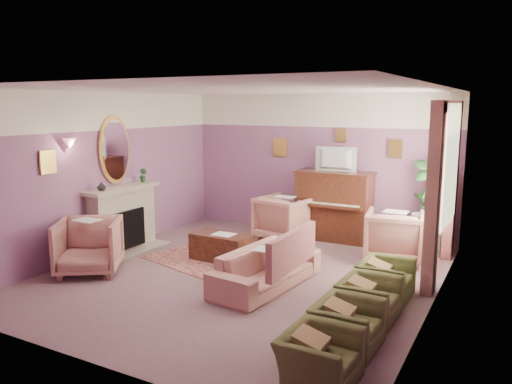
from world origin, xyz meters
The scene contains 48 objects.
floor centered at (0.00, 0.00, 0.00)m, with size 5.50×6.00×0.01m, color #7B5A5F.
ceiling centered at (0.00, 0.00, 2.80)m, with size 5.50×6.00×0.01m, color white.
wall_back centered at (0.00, 3.00, 1.40)m, with size 5.50×0.02×2.80m, color slate.
wall_front centered at (0.00, -3.00, 1.40)m, with size 5.50×0.02×2.80m, color slate.
wall_left centered at (-2.75, 0.00, 1.40)m, with size 0.02×6.00×2.80m, color slate.
wall_right centered at (2.75, 0.00, 1.40)m, with size 0.02×6.00×2.80m, color slate.
picture_rail_band centered at (0.00, 2.99, 2.47)m, with size 5.50×0.01×0.65m, color white.
stripe_panel centered at (2.73, 1.30, 1.07)m, with size 0.01×3.00×2.15m, color #99A591.
fireplace_surround centered at (-2.59, 0.20, 0.55)m, with size 0.30×1.40×1.10m, color #AEA48C.
fireplace_inset centered at (-2.49, 0.20, 0.40)m, with size 0.18×0.72×0.68m, color black.
fire_ember centered at (-2.45, 0.20, 0.22)m, with size 0.06×0.54×0.10m, color #FF2B0D.
mantel_shelf centered at (-2.56, 0.20, 1.12)m, with size 0.40×1.55×0.07m, color #AEA48C.
hearth centered at (-2.39, 0.20, 0.01)m, with size 0.55×1.50×0.02m, color #AEA48C.
mirror_frame centered at (-2.70, 0.20, 1.80)m, with size 0.04×0.72×1.20m, color gold.
mirror_glass centered at (-2.67, 0.20, 1.80)m, with size 0.01×0.60×1.06m, color white.
sconce_shade centered at (-2.62, -0.85, 1.98)m, with size 0.20×0.20×0.16m, color #FAAD91.
piano centered at (0.50, 2.68, 0.65)m, with size 1.40×0.60×1.30m, color #4C2416.
piano_keyshelf centered at (0.50, 2.33, 0.72)m, with size 1.30×0.12×0.06m, color #4C2416.
piano_keys centered at (0.50, 2.33, 0.76)m, with size 1.20×0.08×0.02m, color beige.
piano_top centered at (0.50, 2.68, 1.31)m, with size 1.45×0.65×0.04m, color #4C2416.
television centered at (0.50, 2.63, 1.60)m, with size 0.80×0.12×0.48m, color black.
print_back_left centered at (-0.80, 2.96, 1.72)m, with size 0.30×0.03×0.38m, color gold.
print_back_right centered at (1.55, 2.96, 1.78)m, with size 0.26×0.03×0.34m, color gold.
print_back_mid centered at (0.50, 2.96, 2.00)m, with size 0.22×0.03×0.26m, color gold.
print_left_wall centered at (-2.71, -1.20, 1.72)m, with size 0.03×0.28×0.36m, color gold.
window_blind centered at (2.70, 1.55, 1.70)m, with size 0.03×1.40×1.80m, color beige.
curtain_left centered at (2.62, 0.63, 1.30)m, with size 0.16×0.34×2.60m, color #A25A5D.
curtain_right centered at (2.62, 2.47, 1.30)m, with size 0.16×0.34×2.60m, color #A25A5D.
pelmet centered at (2.62, 1.55, 2.56)m, with size 0.16×2.20×0.16m, color #A25A5D.
mantel_plant centered at (-2.55, 0.75, 1.29)m, with size 0.16×0.16×0.28m, color #255726.
mantel_vase centered at (-2.55, -0.30, 1.23)m, with size 0.16×0.16×0.16m, color white.
area_rug centered at (-0.59, 0.53, 0.01)m, with size 2.50×1.80×0.01m, color #97564E.
coffee_table centered at (-0.70, 0.50, 0.23)m, with size 1.00×0.50×0.45m, color #442215.
table_paper centered at (-0.65, 0.50, 0.46)m, with size 0.35×0.28×0.01m, color silver.
sofa centered at (0.54, -0.23, 0.39)m, with size 0.64×1.91×0.77m, color tan.
sofa_throw centered at (0.94, -0.23, 0.60)m, with size 0.10×1.45×0.53m, color #A25A5D.
floral_armchair_left centered at (-0.33, 2.20, 0.47)m, with size 0.91×0.91×0.95m, color tan.
floral_armchair_right centered at (1.86, 1.85, 0.47)m, with size 0.91×0.91×0.95m, color tan.
floral_armchair_front centered at (-2.15, -1.01, 0.47)m, with size 0.91×0.91×0.95m, color tan.
olive_chair_a centered at (2.13, -2.24, 0.33)m, with size 0.53×0.76×0.66m, color brown.
olive_chair_b centered at (2.13, -1.42, 0.33)m, with size 0.53×0.76×0.66m, color brown.
olive_chair_c centered at (2.13, -0.60, 0.33)m, with size 0.53×0.76×0.66m, color brown.
olive_chair_d centered at (2.13, 0.22, 0.33)m, with size 0.53×0.76×0.66m, color brown.
side_table centered at (2.24, 2.56, 0.35)m, with size 0.52×0.52×0.70m, color silver.
side_plant_big centered at (2.24, 2.56, 0.87)m, with size 0.30×0.30×0.34m, color #255726.
side_plant_small centered at (2.36, 2.46, 0.84)m, with size 0.16×0.16×0.28m, color #255726.
palm_pot centered at (2.30, 2.65, 0.17)m, with size 0.34×0.34×0.34m, color brown.
palm_plant centered at (2.30, 2.65, 1.06)m, with size 0.76×0.76×1.44m, color #255726.
Camera 1 is at (3.66, -6.32, 2.58)m, focal length 35.00 mm.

